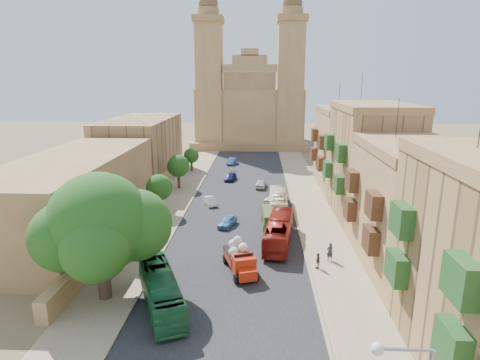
# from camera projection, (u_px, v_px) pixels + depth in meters

# --- Properties ---
(ground) EXTENTS (260.00, 260.00, 0.00)m
(ground) POSITION_uv_depth(u_px,v_px,m) (221.00, 332.00, 27.16)
(ground) COLOR brown
(road_surface) EXTENTS (14.00, 140.00, 0.01)m
(road_surface) POSITION_uv_depth(u_px,v_px,m) (241.00, 201.00, 56.19)
(road_surface) COLOR black
(road_surface) RESTS_ON ground
(sidewalk_east) EXTENTS (5.00, 140.00, 0.01)m
(sidewalk_east) POSITION_uv_depth(u_px,v_px,m) (309.00, 201.00, 55.74)
(sidewalk_east) COLOR #907C5E
(sidewalk_east) RESTS_ON ground
(sidewalk_west) EXTENTS (5.00, 140.00, 0.01)m
(sidewalk_west) POSITION_uv_depth(u_px,v_px,m) (174.00, 200.00, 56.63)
(sidewalk_west) COLOR #907C5E
(sidewalk_west) RESTS_ON ground
(kerb_east) EXTENTS (0.25, 140.00, 0.12)m
(kerb_east) POSITION_uv_depth(u_px,v_px,m) (291.00, 201.00, 55.85)
(kerb_east) COLOR #907C5E
(kerb_east) RESTS_ON ground
(kerb_west) EXTENTS (0.25, 140.00, 0.12)m
(kerb_west) POSITION_uv_depth(u_px,v_px,m) (192.00, 199.00, 56.50)
(kerb_west) COLOR #907C5E
(kerb_west) RESTS_ON ground
(townhouse_b) EXTENTS (9.00, 14.00, 14.90)m
(townhouse_b) POSITION_uv_depth(u_px,v_px,m) (411.00, 206.00, 35.66)
(townhouse_b) COLOR #9A7545
(townhouse_b) RESTS_ON ground
(townhouse_c) EXTENTS (9.00, 14.00, 17.40)m
(townhouse_c) POSITION_uv_depth(u_px,v_px,m) (370.00, 161.00, 48.89)
(townhouse_c) COLOR #A47C4A
(townhouse_c) RESTS_ON ground
(townhouse_d) EXTENTS (9.00, 14.00, 15.90)m
(townhouse_d) POSITION_uv_depth(u_px,v_px,m) (346.00, 147.00, 62.63)
(townhouse_d) COLOR #9A7545
(townhouse_d) RESTS_ON ground
(west_wall) EXTENTS (1.00, 40.00, 1.80)m
(west_wall) POSITION_uv_depth(u_px,v_px,m) (131.00, 217.00, 46.88)
(west_wall) COLOR #9A7545
(west_wall) RESTS_ON ground
(west_building_low) EXTENTS (10.00, 28.00, 8.40)m
(west_building_low) POSITION_uv_depth(u_px,v_px,m) (74.00, 194.00, 44.38)
(west_building_low) COLOR olive
(west_building_low) RESTS_ON ground
(west_building_mid) EXTENTS (10.00, 22.00, 10.00)m
(west_building_mid) POSITION_uv_depth(u_px,v_px,m) (141.00, 147.00, 69.34)
(west_building_mid) COLOR #A47C4A
(west_building_mid) RESTS_ON ground
(church) EXTENTS (28.00, 22.50, 36.30)m
(church) POSITION_uv_depth(u_px,v_px,m) (250.00, 107.00, 100.88)
(church) COLOR #9A7545
(church) RESTS_ON ground
(ficus_tree) EXTENTS (10.03, 9.23, 10.03)m
(ficus_tree) POSITION_uv_depth(u_px,v_px,m) (101.00, 226.00, 30.01)
(ficus_tree) COLOR #3D2A1E
(ficus_tree) RESTS_ON ground
(street_tree_a) EXTENTS (3.63, 3.63, 5.59)m
(street_tree_a) POSITION_uv_depth(u_px,v_px,m) (129.00, 217.00, 38.31)
(street_tree_a) COLOR #3D2A1E
(street_tree_a) RESTS_ON ground
(street_tree_b) EXTENTS (3.31, 3.31, 5.09)m
(street_tree_b) POSITION_uv_depth(u_px,v_px,m) (159.00, 188.00, 50.01)
(street_tree_b) COLOR #3D2A1E
(street_tree_b) RESTS_ON ground
(street_tree_c) EXTENTS (3.44, 3.44, 5.28)m
(street_tree_c) POSITION_uv_depth(u_px,v_px,m) (178.00, 166.00, 61.59)
(street_tree_c) COLOR #3D2A1E
(street_tree_c) RESTS_ON ground
(street_tree_d) EXTENTS (2.77, 2.77, 4.27)m
(street_tree_d) POSITION_uv_depth(u_px,v_px,m) (191.00, 156.00, 73.37)
(street_tree_d) COLOR #3D2A1E
(street_tree_d) RESTS_ON ground
(red_truck) EXTENTS (3.46, 5.53, 3.05)m
(red_truck) POSITION_uv_depth(u_px,v_px,m) (240.00, 258.00, 35.27)
(red_truck) COLOR #B2260D
(red_truck) RESTS_ON ground
(olive_pickup) EXTENTS (2.42, 4.93, 1.99)m
(olive_pickup) POSITION_uv_depth(u_px,v_px,m) (272.00, 219.00, 46.08)
(olive_pickup) COLOR #3E5921
(olive_pickup) RESTS_ON ground
(bus_green_north) EXTENTS (5.69, 9.59, 2.64)m
(bus_green_north) POSITION_uv_depth(u_px,v_px,m) (160.00, 290.00, 29.97)
(bus_green_north) COLOR #1E6235
(bus_green_north) RESTS_ON ground
(bus_red_east) EXTENTS (3.64, 10.01, 2.73)m
(bus_red_east) POSITION_uv_depth(u_px,v_px,m) (279.00, 231.00, 41.32)
(bus_red_east) COLOR maroon
(bus_red_east) RESTS_ON ground
(bus_cream_east) EXTENTS (2.30, 9.03, 2.50)m
(bus_cream_east) POSITION_uv_depth(u_px,v_px,m) (278.00, 201.00, 51.60)
(bus_cream_east) COLOR #FFF5CD
(bus_cream_east) RESTS_ON ground
(car_blue_a) EXTENTS (2.43, 3.68, 1.17)m
(car_blue_a) POSITION_uv_depth(u_px,v_px,m) (227.00, 221.00, 46.33)
(car_blue_a) COLOR #4382BC
(car_blue_a) RESTS_ON ground
(car_white_a) EXTENTS (2.42, 3.57, 1.12)m
(car_white_a) POSITION_uv_depth(u_px,v_px,m) (210.00, 201.00, 54.14)
(car_white_a) COLOR silver
(car_white_a) RESTS_ON ground
(car_cream) EXTENTS (3.65, 5.27, 1.34)m
(car_cream) POSITION_uv_depth(u_px,v_px,m) (276.00, 198.00, 55.20)
(car_cream) COLOR #FDEEBE
(car_cream) RESTS_ON ground
(car_dkblue) EXTENTS (2.13, 4.03, 1.11)m
(car_dkblue) POSITION_uv_depth(u_px,v_px,m) (231.00, 177.00, 67.18)
(car_dkblue) COLOR #0F1042
(car_dkblue) RESTS_ON ground
(car_white_b) EXTENTS (1.91, 3.92, 1.29)m
(car_white_b) POSITION_uv_depth(u_px,v_px,m) (261.00, 184.00, 62.72)
(car_white_b) COLOR beige
(car_white_b) RESTS_ON ground
(car_blue_b) EXTENTS (2.03, 3.94, 1.24)m
(car_blue_b) POSITION_uv_depth(u_px,v_px,m) (232.00, 161.00, 79.53)
(car_blue_b) COLOR #36539D
(car_blue_b) RESTS_ON ground
(pedestrian_a) EXTENTS (0.75, 0.59, 1.79)m
(pedestrian_a) POSITION_uv_depth(u_px,v_px,m) (330.00, 252.00, 37.53)
(pedestrian_a) COLOR #2A242D
(pedestrian_a) RESTS_ON ground
(pedestrian_c) EXTENTS (0.40, 0.90, 1.51)m
(pedestrian_c) POSITION_uv_depth(u_px,v_px,m) (318.00, 261.00, 35.97)
(pedestrian_c) COLOR #3F3E40
(pedestrian_c) RESTS_ON ground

